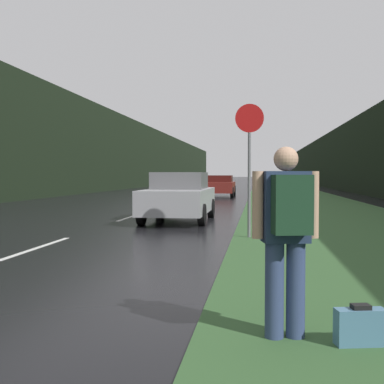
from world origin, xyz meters
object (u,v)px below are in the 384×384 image
at_px(stop_sign, 249,157).
at_px(car_passing_near, 179,197).
at_px(hitchhiker_with_backpack, 287,230).
at_px(suitcase, 360,328).
at_px(car_oncoming, 185,184).
at_px(car_passing_far, 220,186).

height_order(stop_sign, car_passing_near, stop_sign).
bearing_deg(car_passing_near, stop_sign, 120.44).
height_order(stop_sign, hitchhiker_with_backpack, stop_sign).
bearing_deg(stop_sign, suitcase, -81.25).
height_order(hitchhiker_with_backpack, car_oncoming, hitchhiker_with_backpack).
relative_size(car_passing_near, car_passing_far, 1.03).
bearing_deg(car_passing_far, stop_sign, 96.43).
height_order(suitcase, car_passing_near, car_passing_near).
height_order(hitchhiker_with_backpack, car_passing_near, hitchhiker_with_backpack).
bearing_deg(car_oncoming, stop_sign, -78.56).
height_order(hitchhiker_with_backpack, car_passing_far, hitchhiker_with_backpack).
distance_m(car_passing_near, car_passing_far, 16.38).
xyz_separation_m(car_passing_far, car_oncoming, (-3.81, 9.85, -0.05)).
bearing_deg(car_passing_far, car_passing_near, 90.00).
distance_m(hitchhiker_with_backpack, car_passing_near, 11.13).
distance_m(suitcase, car_passing_far, 27.45).
relative_size(hitchhiker_with_backpack, car_passing_far, 0.41).
xyz_separation_m(stop_sign, car_passing_near, (-2.28, 3.88, -1.10)).
bearing_deg(hitchhiker_with_backpack, car_passing_far, 83.83).
relative_size(stop_sign, car_passing_far, 0.73).
xyz_separation_m(suitcase, car_passing_near, (-3.36, 10.86, 0.60)).
bearing_deg(car_passing_near, hitchhiker_with_backpack, 104.24).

